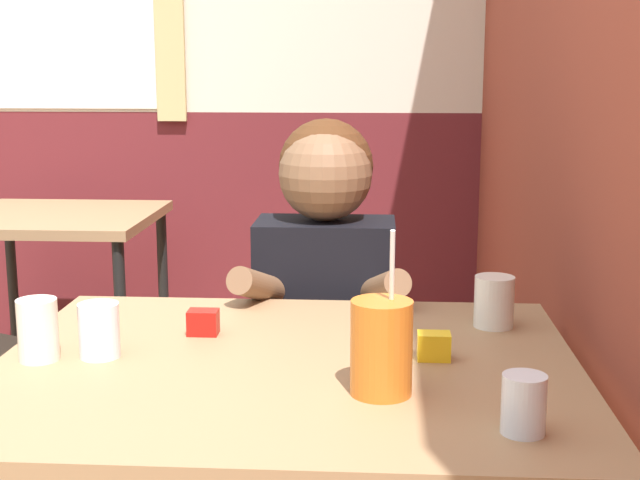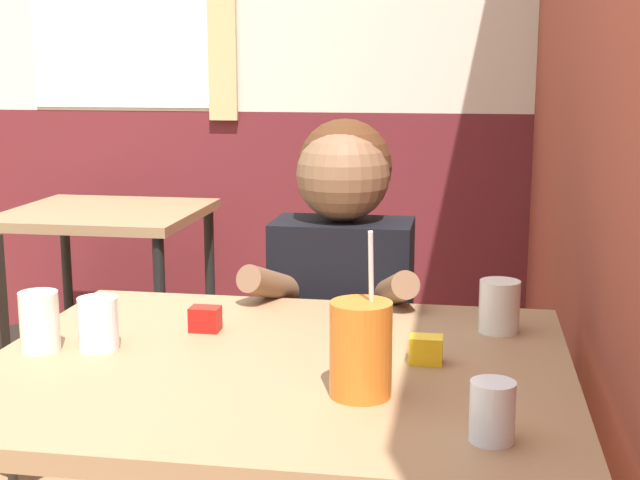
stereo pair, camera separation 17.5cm
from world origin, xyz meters
name	(u,v)px [view 1 (the left image)]	position (x,y,z in m)	size (l,w,h in m)	color
brick_wall_right	(552,43)	(1.24, 1.29, 1.35)	(0.08, 4.58, 2.70)	brown
back_wall	(187,49)	(-0.01, 2.61, 1.36)	(5.42, 0.09, 2.70)	beige
main_table	(287,396)	(0.62, 0.39, 0.70)	(1.06, 0.88, 0.77)	#93704C
background_table	(58,240)	(-0.38, 1.98, 0.66)	(0.70, 0.67, 0.77)	#93704C
person_seated	(325,331)	(0.66, 0.99, 0.64)	(0.42, 0.42, 1.17)	black
cocktail_pitcher	(381,347)	(0.80, 0.25, 0.84)	(0.10, 0.10, 0.28)	#C6661E
glass_near_pitcher	(99,330)	(0.28, 0.40, 0.82)	(0.08, 0.08, 0.10)	silver
glass_center	(494,302)	(1.03, 0.65, 0.82)	(0.08, 0.08, 0.11)	silver
glass_far_side	(38,330)	(0.17, 0.38, 0.82)	(0.07, 0.07, 0.11)	silver
glass_by_brick	(524,404)	(1.00, 0.10, 0.81)	(0.07, 0.07, 0.09)	silver
condiment_ketchup	(203,322)	(0.44, 0.55, 0.79)	(0.06, 0.04, 0.05)	#B7140F
condiment_mustard	(434,346)	(0.89, 0.43, 0.79)	(0.06, 0.04, 0.05)	yellow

